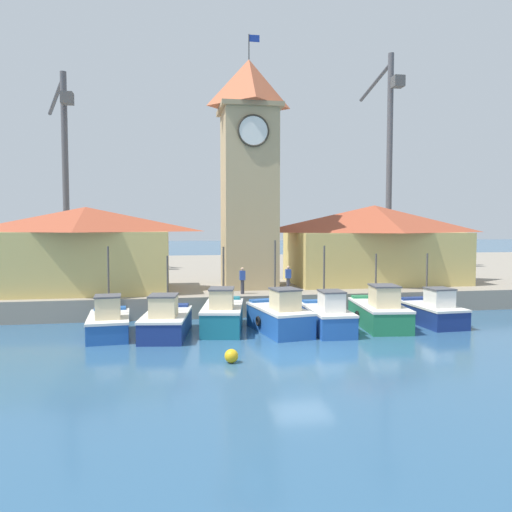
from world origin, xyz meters
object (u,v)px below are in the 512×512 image
(port_crane_far, at_px, (66,196))
(fishing_boat_right_inner, at_px, (432,311))
(fishing_boat_mid_right, at_px, (379,312))
(mooring_buoy, at_px, (231,356))
(fishing_boat_left_outer, at_px, (166,321))
(warehouse_right, at_px, (374,243))
(fishing_boat_left_inner, at_px, (223,315))
(fishing_boat_center, at_px, (327,317))
(fishing_boat_mid_left, at_px, (279,316))
(warehouse_left, at_px, (86,248))
(dock_worker_along_quay, at_px, (288,278))
(dock_worker_near_tower, at_px, (242,280))
(clock_tower, at_px, (249,169))
(port_crane_near, at_px, (388,186))
(fishing_boat_far_left, at_px, (109,322))

(port_crane_far, bearing_deg, fishing_boat_right_inner, -43.07)
(fishing_boat_mid_right, bearing_deg, mooring_buoy, -146.80)
(fishing_boat_left_outer, bearing_deg, warehouse_right, 32.68)
(fishing_boat_left_inner, distance_m, mooring_buoy, 6.22)
(fishing_boat_left_outer, bearing_deg, fishing_boat_center, -2.22)
(fishing_boat_mid_left, height_order, mooring_buoy, fishing_boat_mid_left)
(warehouse_left, bearing_deg, fishing_boat_right_inner, -21.11)
(dock_worker_along_quay, bearing_deg, fishing_boat_mid_right, -55.13)
(fishing_boat_left_inner, distance_m, warehouse_right, 15.07)
(fishing_boat_left_outer, relative_size, fishing_boat_left_inner, 0.98)
(warehouse_left, distance_m, dock_worker_near_tower, 10.10)
(fishing_boat_mid_left, bearing_deg, fishing_boat_left_inner, 161.06)
(warehouse_right, bearing_deg, clock_tower, -172.00)
(fishing_boat_mid_right, height_order, port_crane_near, port_crane_near)
(fishing_boat_mid_left, xyz_separation_m, mooring_buoy, (-3.08, -5.23, -0.53))
(clock_tower, relative_size, port_crane_near, 0.82)
(fishing_boat_center, bearing_deg, fishing_boat_left_inner, 167.75)
(warehouse_right, xyz_separation_m, dock_worker_near_tower, (-10.25, -4.38, -2.01))
(fishing_boat_far_left, bearing_deg, fishing_boat_right_inner, 0.56)
(port_crane_near, height_order, mooring_buoy, port_crane_near)
(fishing_boat_right_inner, distance_m, warehouse_right, 9.65)
(fishing_boat_mid_right, bearing_deg, dock_worker_near_tower, 144.39)
(fishing_boat_center, xyz_separation_m, port_crane_far, (-17.14, 22.64, 7.31))
(warehouse_right, bearing_deg, port_crane_far, 151.62)
(fishing_boat_mid_right, height_order, port_crane_far, port_crane_far)
(fishing_boat_left_inner, xyz_separation_m, port_crane_far, (-11.88, 21.50, 7.25))
(fishing_boat_mid_left, relative_size, dock_worker_along_quay, 3.01)
(fishing_boat_left_inner, height_order, warehouse_right, warehouse_right)
(clock_tower, relative_size, port_crane_far, 0.94)
(fishing_boat_far_left, height_order, fishing_boat_mid_right, fishing_boat_far_left)
(fishing_boat_far_left, xyz_separation_m, fishing_boat_right_inner, (17.15, 0.17, 0.01))
(port_crane_far, bearing_deg, warehouse_right, -28.38)
(warehouse_right, relative_size, mooring_buoy, 22.54)
(fishing_boat_far_left, bearing_deg, port_crane_far, 105.80)
(fishing_boat_left_inner, relative_size, warehouse_right, 0.41)
(fishing_boat_left_inner, xyz_separation_m, fishing_boat_right_inner, (11.50, -0.36, -0.10))
(warehouse_right, distance_m, port_crane_far, 27.30)
(fishing_boat_left_inner, distance_m, fishing_boat_center, 5.38)
(fishing_boat_mid_right, xyz_separation_m, clock_tower, (-5.83, 7.87, 8.35))
(dock_worker_near_tower, bearing_deg, warehouse_left, 163.36)
(mooring_buoy, distance_m, dock_worker_along_quay, 12.20)
(fishing_boat_left_outer, height_order, fishing_boat_mid_left, fishing_boat_mid_left)
(clock_tower, distance_m, port_crane_far, 20.23)
(fishing_boat_mid_right, xyz_separation_m, port_crane_near, (9.59, 20.25, 8.39))
(fishing_boat_left_inner, distance_m, dock_worker_near_tower, 4.76)
(fishing_boat_center, relative_size, warehouse_right, 0.37)
(fishing_boat_mid_left, distance_m, warehouse_right, 13.64)
(fishing_boat_mid_right, distance_m, port_crane_far, 30.78)
(fishing_boat_center, xyz_separation_m, fishing_boat_right_inner, (6.24, 0.78, -0.05))
(warehouse_left, bearing_deg, clock_tower, 1.20)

